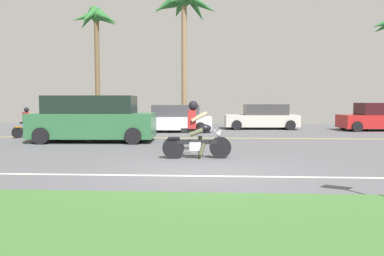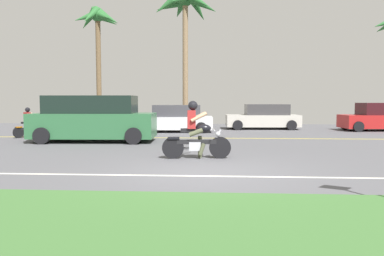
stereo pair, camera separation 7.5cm
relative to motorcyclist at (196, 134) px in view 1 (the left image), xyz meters
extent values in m
cube|color=#545459|center=(0.28, 0.99, -0.72)|extent=(56.00, 30.00, 0.04)
cube|color=#3D6B33|center=(0.28, -6.11, -0.67)|extent=(56.00, 3.80, 0.06)
cube|color=silver|center=(0.28, -2.52, -0.69)|extent=(50.40, 0.12, 0.01)
cube|color=yellow|center=(0.28, 5.86, -0.69)|extent=(50.40, 0.12, 0.01)
cylinder|color=black|center=(0.69, 0.06, -0.39)|extent=(0.63, 0.15, 0.62)
cylinder|color=black|center=(-0.65, -0.06, -0.39)|extent=(0.63, 0.15, 0.62)
cylinder|color=#B7BAC1|center=(0.59, 0.05, -0.13)|extent=(0.28, 0.08, 0.54)
cube|color=black|center=(0.02, 0.00, -0.22)|extent=(1.14, 0.21, 0.12)
cube|color=#B7BAC1|center=(-0.03, -0.01, -0.34)|extent=(0.35, 0.24, 0.25)
ellipsoid|color=black|center=(0.20, 0.01, 0.17)|extent=(0.46, 0.25, 0.23)
cube|color=black|center=(-0.19, -0.02, 0.11)|extent=(0.52, 0.27, 0.10)
cube|color=black|center=(-0.63, -0.06, -0.11)|extent=(0.35, 0.20, 0.06)
cylinder|color=#B7BAC1|center=(0.50, 0.04, 0.13)|extent=(0.10, 0.64, 0.04)
sphere|color=#B7BAC1|center=(0.63, 0.05, 0.00)|extent=(0.15, 0.15, 0.15)
cylinder|color=#B7BAC1|center=(-0.28, 0.10, -0.42)|extent=(0.52, 0.12, 0.07)
cube|color=maroon|center=(-0.13, -0.02, 0.42)|extent=(0.26, 0.35, 0.52)
sphere|color=black|center=(-0.09, -0.01, 0.82)|extent=(0.27, 0.27, 0.27)
cylinder|color=#51563D|center=(0.01, -0.11, 0.06)|extent=(0.43, 0.17, 0.26)
cylinder|color=#51563D|center=(-0.01, 0.10, 0.06)|extent=(0.43, 0.17, 0.26)
cylinder|color=#51563D|center=(0.11, 0.15, -0.38)|extent=(0.12, 0.12, 0.63)
cylinder|color=#51563D|center=(0.17, -0.11, -0.42)|extent=(0.22, 0.13, 0.35)
cylinder|color=tan|center=(0.10, -0.20, 0.50)|extent=(0.48, 0.14, 0.29)
cylinder|color=tan|center=(0.06, 0.21, 0.50)|extent=(0.48, 0.14, 0.29)
cube|color=#2D663D|center=(-4.33, 4.18, -0.04)|extent=(4.94, 2.07, 0.97)
cube|color=black|center=(-4.42, 4.17, 0.80)|extent=(3.56, 1.75, 0.70)
cylinder|color=black|center=(-6.03, 3.17, -0.38)|extent=(0.65, 0.25, 0.64)
cylinder|color=black|center=(-2.54, 3.32, -0.38)|extent=(0.65, 0.25, 0.64)
cylinder|color=black|center=(-6.11, 5.03, -0.38)|extent=(0.65, 0.25, 0.64)
cylinder|color=black|center=(-2.62, 5.18, -0.38)|extent=(0.65, 0.25, 0.64)
cylinder|color=black|center=(-6.85, 4.07, 0.01)|extent=(0.22, 0.58, 0.58)
cube|color=white|center=(-6.48, 9.49, -0.21)|extent=(3.85, 1.91, 0.66)
cube|color=#444346|center=(-6.25, 9.50, 0.42)|extent=(2.26, 1.59, 0.61)
cylinder|color=black|center=(-5.18, 10.41, -0.42)|extent=(0.57, 0.21, 0.56)
cylinder|color=black|center=(-7.88, 10.26, -0.42)|extent=(0.57, 0.21, 0.56)
cylinder|color=black|center=(-5.08, 8.71, -0.42)|extent=(0.57, 0.21, 0.56)
cylinder|color=black|center=(-7.78, 8.56, -0.42)|extent=(0.57, 0.21, 0.56)
cube|color=silver|center=(-1.74, 9.11, -0.21)|extent=(4.34, 1.97, 0.66)
cube|color=#414147|center=(-1.49, 9.12, 0.42)|extent=(2.55, 1.63, 0.61)
cylinder|color=black|center=(-0.26, 10.06, -0.42)|extent=(0.57, 0.21, 0.56)
cylinder|color=black|center=(-3.32, 9.89, -0.42)|extent=(0.57, 0.21, 0.56)
cylinder|color=black|center=(-0.16, 8.33, -0.42)|extent=(0.57, 0.21, 0.56)
cylinder|color=black|center=(-3.22, 8.16, -0.42)|extent=(0.57, 0.21, 0.56)
cube|color=beige|center=(3.28, 11.44, -0.21)|extent=(4.25, 1.89, 0.67)
cube|color=#3B3A3D|center=(3.53, 11.45, 0.44)|extent=(2.48, 1.58, 0.62)
cylinder|color=black|center=(4.76, 12.36, -0.42)|extent=(0.57, 0.20, 0.56)
cylinder|color=black|center=(1.74, 12.24, -0.42)|extent=(0.57, 0.20, 0.56)
cylinder|color=black|center=(4.82, 10.63, -0.42)|extent=(0.57, 0.20, 0.56)
cylinder|color=black|center=(1.81, 10.51, -0.42)|extent=(0.57, 0.20, 0.56)
cube|color=#AD1E1E|center=(9.34, 10.57, -0.18)|extent=(3.73, 1.94, 0.72)
cube|color=#351116|center=(9.55, 10.58, 0.50)|extent=(2.20, 1.59, 0.66)
cylinder|color=black|center=(7.97, 11.30, -0.42)|extent=(0.57, 0.22, 0.56)
cylinder|color=black|center=(8.10, 9.63, -0.42)|extent=(0.57, 0.22, 0.56)
cylinder|color=brown|center=(-7.11, 13.76, 2.89)|extent=(0.32, 0.32, 7.18)
sphere|color=#28662D|center=(-7.11, 13.76, 6.48)|extent=(0.84, 0.84, 0.84)
cone|color=#28662D|center=(-6.39, 13.63, 6.30)|extent=(1.77, 0.88, 1.32)
cone|color=#28662D|center=(-6.64, 14.32, 6.30)|extent=(1.55, 1.69, 0.99)
cone|color=#28662D|center=(-7.37, 14.44, 6.30)|extent=(1.10, 1.64, 1.58)
cone|color=#28662D|center=(-7.78, 14.05, 6.30)|extent=(1.67, 1.16, 1.56)
cone|color=#28662D|center=(-7.74, 13.39, 6.30)|extent=(1.78, 1.37, 1.15)
cone|color=#28662D|center=(-7.35, 13.07, 6.30)|extent=(1.10, 1.75, 1.43)
cone|color=#28662D|center=(-6.58, 13.25, 6.30)|extent=(1.64, 1.62, 1.07)
cylinder|color=#846B4C|center=(-1.33, 12.85, 3.24)|extent=(0.34, 0.34, 7.87)
cone|color=#235B28|center=(-0.37, 13.00, 6.93)|extent=(2.36, 1.10, 1.65)
cone|color=#235B28|center=(-0.68, 13.57, 6.93)|extent=(1.92, 2.01, 2.12)
cone|color=#235B28|center=(-1.68, 13.75, 6.93)|extent=(1.54, 2.40, 1.59)
cone|color=#235B28|center=(-2.23, 13.20, 6.93)|extent=(2.39, 1.53, 1.20)
cone|color=#235B28|center=(-2.25, 12.58, 6.93)|extent=(2.31, 1.36, 1.92)
cone|color=#235B28|center=(-0.60, 12.21, 6.93)|extent=(2.20, 2.08, 1.70)
cylinder|color=black|center=(-7.58, 6.34, -0.44)|extent=(0.33, 0.48, 0.51)
cylinder|color=black|center=(-8.14, 5.39, -0.44)|extent=(0.33, 0.48, 0.51)
cylinder|color=#B7BAC1|center=(-7.62, 6.27, -0.23)|extent=(0.15, 0.22, 0.44)
cube|color=black|center=(-7.86, 5.86, -0.31)|extent=(0.55, 0.84, 0.10)
cube|color=#B7BAC1|center=(-7.88, 5.83, -0.41)|extent=(0.29, 0.32, 0.20)
ellipsoid|color=#B76614|center=(-7.78, 6.00, 0.02)|extent=(0.37, 0.20, 0.19)
cube|color=black|center=(-7.95, 5.72, -0.03)|extent=(0.37, 0.45, 0.08)
cube|color=#B76614|center=(-8.14, 5.40, -0.21)|extent=(0.26, 0.30, 0.05)
cylinder|color=#B7BAC1|center=(-7.66, 6.21, -0.02)|extent=(0.47, 0.30, 0.03)
sphere|color=#B7BAC1|center=(-7.60, 6.30, -0.12)|extent=(0.12, 0.12, 0.12)
cylinder|color=#B7BAC1|center=(-8.07, 5.71, -0.47)|extent=(0.27, 0.40, 0.06)
cube|color=maroon|center=(-7.92, 5.76, 0.22)|extent=(0.33, 0.30, 0.43)
sphere|color=black|center=(-7.90, 5.79, 0.54)|extent=(0.22, 0.22, 0.22)
cylinder|color=brown|center=(-7.80, 5.81, -0.08)|extent=(0.27, 0.35, 0.21)
cylinder|color=brown|center=(-7.94, 5.89, -0.08)|extent=(0.27, 0.35, 0.21)
cylinder|color=brown|center=(-7.92, 6.00, -0.44)|extent=(0.13, 0.13, 0.52)
cylinder|color=brown|center=(-7.71, 5.91, -0.47)|extent=(0.17, 0.20, 0.29)
cylinder|color=tan|center=(-7.69, 5.82, 0.28)|extent=(0.26, 0.37, 0.24)
cylinder|color=tan|center=(-7.98, 6.00, 0.28)|extent=(0.26, 0.37, 0.24)
camera|label=1|loc=(0.48, -10.65, 0.96)|focal=35.16mm
camera|label=2|loc=(0.55, -10.65, 0.96)|focal=35.16mm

